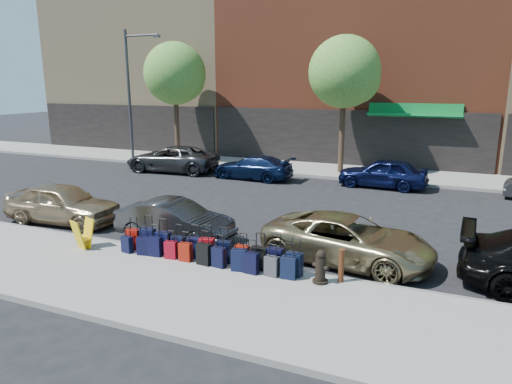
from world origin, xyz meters
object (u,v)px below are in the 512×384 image
at_px(car_far_2, 383,173).
at_px(car_far_1, 253,167).
at_px(tree_left, 177,75).
at_px(bollard, 341,265).
at_px(streetlight, 131,88).
at_px(suitcase_front_5, 207,249).
at_px(car_far_0, 172,159).
at_px(display_rack, 83,234).
at_px(car_near_2, 348,239).
at_px(tree_center, 347,74).
at_px(car_near_0, 63,203).
at_px(car_near_1, 175,221).
at_px(fire_hydrant, 321,268).

bearing_deg(car_far_2, car_far_1, -82.11).
height_order(tree_left, bollard, tree_left).
bearing_deg(streetlight, suitcase_front_5, -46.81).
distance_m(tree_left, car_far_2, 13.98).
bearing_deg(car_far_0, car_far_1, 83.72).
bearing_deg(display_rack, car_near_2, 38.55).
distance_m(tree_center, car_near_0, 15.52).
xyz_separation_m(tree_left, car_far_1, (6.35, -2.99, -4.79)).
relative_size(bollard, car_near_0, 0.20).
distance_m(tree_center, streetlight, 13.48).
distance_m(car_near_0, car_near_1, 4.75).
xyz_separation_m(car_near_0, car_near_2, (10.27, 0.27, -0.06)).
bearing_deg(car_near_2, car_far_2, 9.57).
distance_m(bollard, car_far_0, 16.78).
bearing_deg(suitcase_front_5, fire_hydrant, -12.06).
distance_m(tree_left, car_near_1, 15.75).
height_order(display_rack, car_far_0, car_far_0).
bearing_deg(tree_left, bollard, -46.46).
distance_m(tree_center, car_far_2, 5.82).
distance_m(fire_hydrant, car_near_0, 10.15).
height_order(car_near_1, car_near_2, car_near_2).
distance_m(bollard, car_far_1, 13.37).
relative_size(suitcase_front_5, car_far_1, 0.23).
xyz_separation_m(car_near_2, car_far_2, (-0.40, 10.12, 0.05)).
height_order(car_near_0, car_near_2, car_near_0).
distance_m(streetlight, car_near_0, 14.08).
distance_m(car_near_1, car_far_2, 11.59).
height_order(fire_hydrant, car_near_2, car_near_2).
distance_m(tree_left, display_rack, 16.74).
distance_m(display_rack, car_near_2, 7.76).
height_order(tree_center, car_far_1, tree_center).
relative_size(car_near_2, car_far_1, 1.12).
xyz_separation_m(suitcase_front_5, bollard, (3.76, 0.00, 0.13)).
distance_m(tree_left, suitcase_front_5, 17.99).
xyz_separation_m(car_near_0, car_far_1, (3.27, 9.81, -0.11)).
bearing_deg(car_near_2, bollard, -166.01).
bearing_deg(tree_left, suitcase_front_5, -55.53).
height_order(suitcase_front_5, car_near_0, car_near_0).
bearing_deg(car_near_1, car_far_0, 34.43).
distance_m(bollard, car_near_0, 10.57).
bearing_deg(tree_center, car_near_2, -77.19).
xyz_separation_m(streetlight, car_near_2, (16.29, -11.83, -4.00)).
bearing_deg(car_near_0, fire_hydrant, -103.51).
relative_size(fire_hydrant, display_rack, 0.97).
distance_m(suitcase_front_5, car_near_1, 2.45).
distance_m(suitcase_front_5, display_rack, 3.89).
bearing_deg(tree_left, car_far_0, -66.05).
xyz_separation_m(bollard, car_near_2, (-0.20, 1.73, 0.08)).
xyz_separation_m(streetlight, car_near_1, (10.76, -12.11, -4.02)).
height_order(car_far_0, car_far_2, car_far_0).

